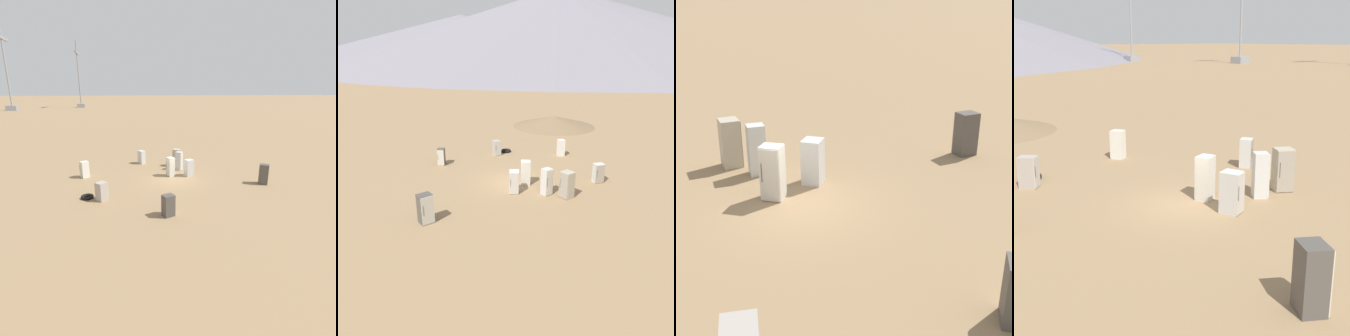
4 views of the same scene
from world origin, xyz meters
TOP-DOWN VIEW (x-y plane):
  - ground_plane at (0.00, 0.00)m, footprint 1000.00×1000.00m
  - power_pylon_0 at (-119.08, -21.65)m, footprint 10.90×3.74m
  - power_pylon_1 at (-102.05, -47.81)m, footprint 12.08×4.14m
  - discarded_fridge_0 at (-0.87, 1.83)m, footprint 0.86×0.93m
  - discarded_fridge_1 at (2.59, 7.67)m, footprint 1.00×1.03m
  - discarded_fridge_2 at (-4.52, 1.42)m, footprint 1.05×1.04m
  - discarded_fridge_3 at (3.59, -6.21)m, footprint 0.99×0.99m
  - discarded_fridge_4 at (-3.11, 1.35)m, footprint 0.86×0.86m
  - discarded_fridge_5 at (7.10, -1.79)m, footprint 0.83×0.93m
  - discarded_fridge_6 at (-6.30, -2.23)m, footprint 0.94×0.91m
  - discarded_fridge_7 at (-2.31, -8.06)m, footprint 0.87×0.91m
  - discarded_fridge_8 at (-1.18, 0.04)m, footprint 0.85×0.81m
  - scrap_tire at (3.03, -7.36)m, footprint 0.97×0.97m

SIDE VIEW (x-z plane):
  - ground_plane at x=0.00m, z-range 0.00..0.00m
  - scrap_tire at x=3.03m, z-range 0.00..0.25m
  - discarded_fridge_3 at x=3.59m, z-range 0.00..1.41m
  - discarded_fridge_5 at x=7.10m, z-range 0.00..1.46m
  - discarded_fridge_6 at x=-6.30m, z-range 0.00..1.47m
  - discarded_fridge_7 at x=-2.31m, z-range 0.00..1.56m
  - discarded_fridge_0 at x=-0.87m, z-range 0.00..1.61m
  - discarded_fridge_1 at x=2.59m, z-range 0.00..1.78m
  - discarded_fridge_8 at x=-1.18m, z-range 0.00..1.84m
  - discarded_fridge_2 at x=-4.52m, z-range 0.00..1.87m
  - discarded_fridge_4 at x=-3.11m, z-range 0.00..1.90m
  - power_pylon_0 at x=-119.08m, z-range -5.89..25.26m
  - power_pylon_1 at x=-102.05m, z-range -6.52..27.98m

